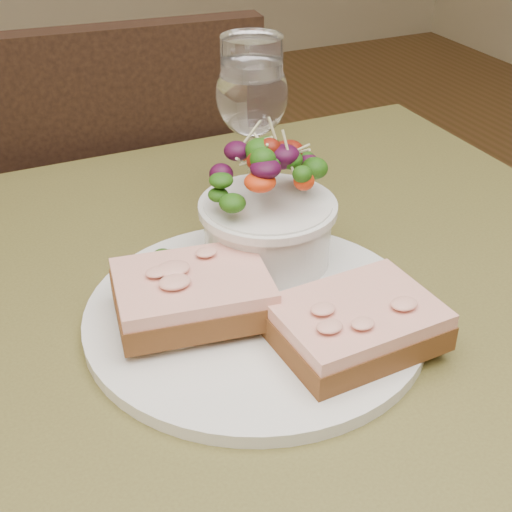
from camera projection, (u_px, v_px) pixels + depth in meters
name	position (u px, v px, depth m)	size (l,w,h in m)	color
cafe_table	(276.00, 399.00, 0.69)	(0.80, 0.80, 0.75)	#4D4721
chair_far	(124.00, 330.00, 1.35)	(0.46, 0.46, 0.90)	black
dinner_plate	(255.00, 315.00, 0.62)	(0.30, 0.30, 0.01)	white
sandwich_front	(356.00, 324.00, 0.57)	(0.13, 0.10, 0.03)	#4A2A13
sandwich_back	(193.00, 293.00, 0.60)	(0.14, 0.11, 0.03)	#4A2A13
ramekin	(174.00, 306.00, 0.59)	(0.07, 0.07, 0.04)	silver
salad_bowl	(268.00, 204.00, 0.66)	(0.12, 0.12, 0.13)	white
garnish	(163.00, 266.00, 0.66)	(0.05, 0.04, 0.02)	#123209
wine_glass	(252.00, 100.00, 0.74)	(0.08, 0.08, 0.18)	white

